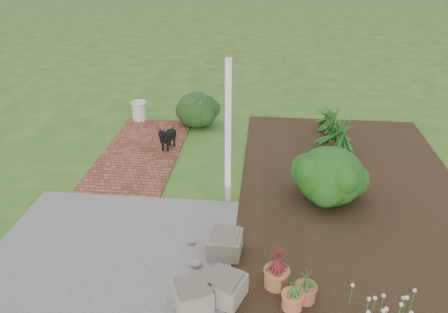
# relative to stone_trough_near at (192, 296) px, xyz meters

# --- Properties ---
(ground) EXTENTS (80.00, 80.00, 0.00)m
(ground) POSITION_rel_stone_trough_near_xyz_m (-0.09, 2.38, -0.19)
(ground) COLOR #31581B
(ground) RESTS_ON ground
(concrete_patio) EXTENTS (3.50, 3.50, 0.04)m
(concrete_patio) POSITION_rel_stone_trough_near_xyz_m (-1.34, 0.63, -0.17)
(concrete_patio) COLOR #5F5F5D
(concrete_patio) RESTS_ON ground
(brick_path) EXTENTS (1.60, 3.50, 0.04)m
(brick_path) POSITION_rel_stone_trough_near_xyz_m (-1.79, 4.13, -0.17)
(brick_path) COLOR brown
(brick_path) RESTS_ON ground
(garden_bed) EXTENTS (4.00, 7.00, 0.03)m
(garden_bed) POSITION_rel_stone_trough_near_xyz_m (2.41, 2.88, -0.17)
(garden_bed) COLOR black
(garden_bed) RESTS_ON ground
(veranda_post) EXTENTS (0.10, 0.10, 2.50)m
(veranda_post) POSITION_rel_stone_trough_near_xyz_m (0.21, 2.48, 1.06)
(veranda_post) COLOR white
(veranda_post) RESTS_ON ground
(stone_trough_near) EXTENTS (0.58, 0.58, 0.30)m
(stone_trough_near) POSITION_rel_stone_trough_near_xyz_m (0.00, 0.00, 0.00)
(stone_trough_near) COLOR #706957
(stone_trough_near) RESTS_ON concrete_patio
(stone_trough_mid) EXTENTS (0.58, 0.58, 0.30)m
(stone_trough_mid) POSITION_rel_stone_trough_near_xyz_m (0.39, 0.17, 0.00)
(stone_trough_mid) COLOR #7D735D
(stone_trough_mid) RESTS_ON concrete_patio
(stone_trough_far) EXTENTS (0.49, 0.49, 0.31)m
(stone_trough_far) POSITION_rel_stone_trough_near_xyz_m (0.30, 1.03, 0.01)
(stone_trough_far) COLOR gray
(stone_trough_far) RESTS_ON concrete_patio
(black_dog) EXTENTS (0.30, 0.56, 0.50)m
(black_dog) POSITION_rel_stone_trough_near_xyz_m (-1.26, 4.30, 0.15)
(black_dog) COLOR black
(black_dog) RESTS_ON brick_path
(cream_ceramic_urn) EXTENTS (0.43, 0.43, 0.45)m
(cream_ceramic_urn) POSITION_rel_stone_trough_near_xyz_m (-2.30, 5.86, 0.08)
(cream_ceramic_urn) COLOR beige
(cream_ceramic_urn) RESTS_ON brick_path
(evergreen_shrub) EXTENTS (1.39, 1.39, 0.99)m
(evergreen_shrub) POSITION_rel_stone_trough_near_xyz_m (1.93, 2.65, 0.34)
(evergreen_shrub) COLOR #0C370B
(evergreen_shrub) RESTS_ON garden_bed
(agapanthus_clump_back) EXTENTS (1.43, 1.43, 0.98)m
(agapanthus_clump_back) POSITION_rel_stone_trough_near_xyz_m (2.29, 4.58, 0.33)
(agapanthus_clump_back) COLOR #0D4416
(agapanthus_clump_back) RESTS_ON garden_bed
(agapanthus_clump_front) EXTENTS (0.97, 0.97, 0.78)m
(agapanthus_clump_front) POSITION_rel_stone_trough_near_xyz_m (2.27, 5.62, 0.23)
(agapanthus_clump_front) COLOR #104110
(agapanthus_clump_front) RESTS_ON garden_bed
(pink_flower_patch) EXTENTS (1.14, 1.14, 0.55)m
(pink_flower_patch) POSITION_rel_stone_trough_near_xyz_m (2.31, -0.11, 0.12)
(pink_flower_patch) COLOR #113D0F
(pink_flower_patch) RESTS_ON garden_bed
(terracotta_pot_bronze) EXTENTS (0.39, 0.39, 0.26)m
(terracotta_pot_bronze) POSITION_rel_stone_trough_near_xyz_m (1.03, 0.46, -0.03)
(terracotta_pot_bronze) COLOR #A66838
(terracotta_pot_bronze) RESTS_ON garden_bed
(terracotta_pot_small_left) EXTENTS (0.35, 0.35, 0.22)m
(terracotta_pot_small_left) POSITION_rel_stone_trough_near_xyz_m (1.39, 0.24, -0.05)
(terracotta_pot_small_left) COLOR #965232
(terracotta_pot_small_left) RESTS_ON garden_bed
(terracotta_pot_small_right) EXTENTS (0.32, 0.32, 0.22)m
(terracotta_pot_small_right) POSITION_rel_stone_trough_near_xyz_m (1.23, 0.10, -0.05)
(terracotta_pot_small_right) COLOR #B8693E
(terracotta_pot_small_right) RESTS_ON garden_bed
(purple_flowering_bush) EXTENTS (1.26, 1.26, 0.83)m
(purple_flowering_bush) POSITION_rel_stone_trough_near_xyz_m (-0.84, 5.75, 0.23)
(purple_flowering_bush) COLOR black
(purple_flowering_bush) RESTS_ON ground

